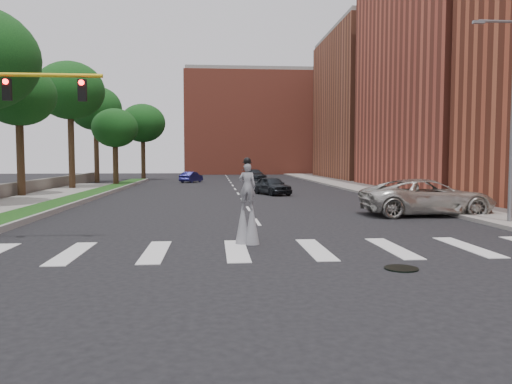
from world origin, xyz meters
name	(u,v)px	position (x,y,z in m)	size (l,w,h in m)	color
ground_plane	(280,256)	(0.00, 0.00, 0.00)	(160.00, 160.00, 0.00)	black
grass_median	(74,199)	(-11.50, 20.00, 0.12)	(2.00, 60.00, 0.25)	#153E11
median_curb	(90,199)	(-10.45, 20.00, 0.14)	(0.20, 60.00, 0.28)	gray
sidewalk_right	(390,193)	(12.50, 25.00, 0.09)	(5.00, 90.00, 0.18)	gray
stone_wall	(3,192)	(-17.00, 22.00, 0.55)	(0.50, 56.00, 1.10)	#615B53
manhole	(401,268)	(3.00, -2.00, 0.02)	(0.90, 0.90, 0.04)	black
building_mid	(474,59)	(22.00, 30.00, 12.00)	(16.00, 22.00, 24.00)	#A94935
building_far	(385,107)	(22.00, 54.00, 10.00)	(16.00, 22.00, 20.00)	brown
building_backdrop	(257,125)	(6.00, 78.00, 9.00)	(26.00, 14.00, 18.00)	#A94935
streetlight	(511,113)	(10.90, 6.00, 4.90)	(2.05, 0.20, 9.00)	slate
stilt_performer	(247,211)	(-0.86, 2.21, 1.16)	(0.83, 0.59, 2.99)	#332214
suv_crossing	(427,197)	(9.00, 10.02, 0.94)	(3.11, 6.74, 1.87)	beige
car_near	(272,186)	(2.64, 24.77, 0.73)	(1.73, 4.30, 1.46)	black
car_mid	(191,177)	(-4.67, 45.05, 0.63)	(1.34, 3.83, 1.26)	navy
car_far	(254,175)	(3.27, 49.87, 0.71)	(2.00, 4.91, 1.42)	black
tree_3	(18,96)	(-16.22, 23.42, 7.51)	(5.35, 5.35, 9.85)	#332214
tree_4	(70,91)	(-15.00, 32.33, 9.00)	(6.18, 6.18, 11.69)	#332214
tree_5	(96,109)	(-15.72, 45.28, 8.64)	(6.06, 6.06, 11.27)	#332214
tree_6	(115,128)	(-12.13, 37.96, 5.96)	(4.72, 4.72, 8.02)	#332214
tree_7	(143,123)	(-11.14, 51.32, 7.37)	(5.84, 5.84, 9.90)	#332214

